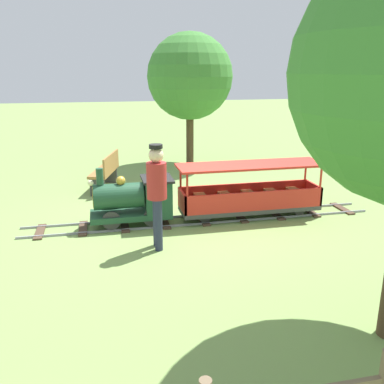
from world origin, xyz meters
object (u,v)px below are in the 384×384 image
Objects in this scene: locomotive at (135,199)px; park_bench at (106,171)px; conductor_person at (157,188)px; oak_tree_far at (190,77)px; passenger_car at (250,195)px.

park_bench is (2.51, 0.45, -0.07)m from locomotive.
conductor_person is 6.19m from oak_tree_far.
passenger_car is at bearing -178.51° from oak_tree_far.
passenger_car is at bearing -90.00° from locomotive.
locomotive is 5.47m from oak_tree_far.
passenger_car is 5.12m from oak_tree_far.
park_bench is at bearing 45.60° from passenger_car.
locomotive is 1.18m from conductor_person.
conductor_person reaches higher than passenger_car.
oak_tree_far is at bearing 1.49° from passenger_car.
oak_tree_far is at bearing -48.16° from park_bench.
park_bench is 0.37× the size of oak_tree_far.
conductor_person is (-1.05, 1.87, 0.53)m from passenger_car.
passenger_car is at bearing -134.40° from park_bench.
oak_tree_far reaches higher than passenger_car.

